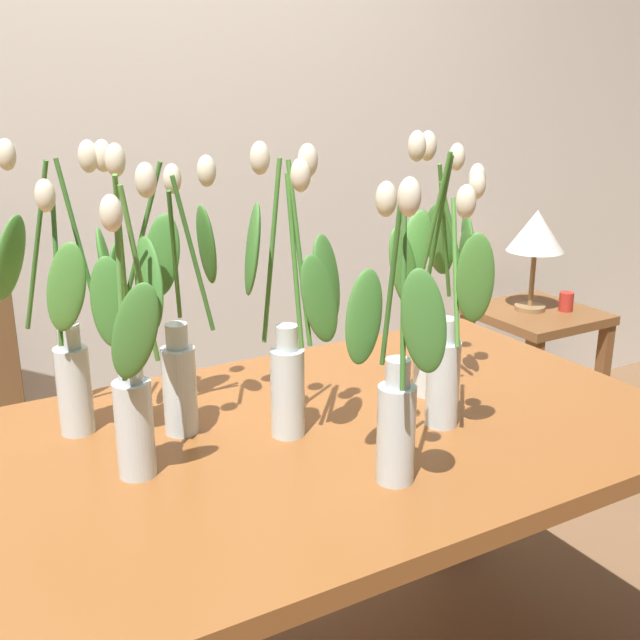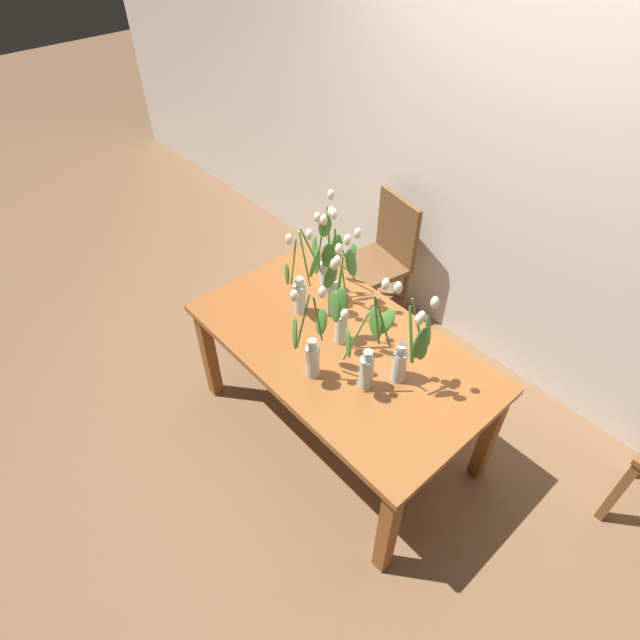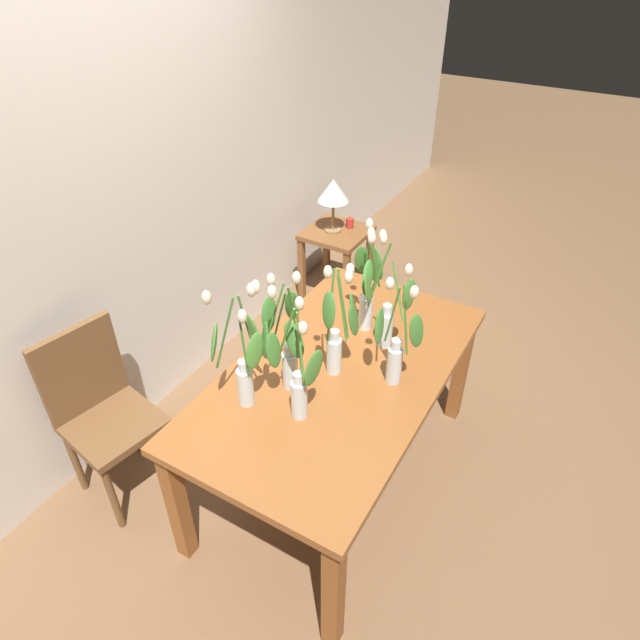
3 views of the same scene
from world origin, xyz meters
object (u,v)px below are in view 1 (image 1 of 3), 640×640
object	(u,v)px
tulip_vase_2	(438,323)
table_lamp	(536,234)
tulip_vase_0	(395,388)
tulip_vase_1	(67,330)
tulip_vase_3	(291,333)
tulip_vase_6	(132,364)
side_table	(535,338)
dining_table	(300,476)
pillar_candle	(566,302)
tulip_vase_5	(172,326)
tulip_vase_4	(442,303)

from	to	relation	value
tulip_vase_2	table_lamp	bearing A→B (deg)	37.61
tulip_vase_0	tulip_vase_1	world-z (taller)	tulip_vase_1
tulip_vase_3	table_lamp	size ratio (longest dim) A/B	1.45
tulip_vase_6	side_table	world-z (taller)	tulip_vase_6
dining_table	tulip_vase_2	world-z (taller)	tulip_vase_2
tulip_vase_2	pillar_candle	bearing A→B (deg)	32.91
tulip_vase_0	pillar_candle	xyz separation A→B (m)	(1.57, 1.04, -0.33)
dining_table	table_lamp	distance (m)	1.76
tulip_vase_3	pillar_candle	bearing A→B (deg)	25.77
tulip_vase_0	tulip_vase_5	xyz separation A→B (m)	(-0.25, 0.41, 0.04)
dining_table	tulip_vase_6	bearing A→B (deg)	176.25
tulip_vase_2	tulip_vase_6	distance (m)	0.60
tulip_vase_2	tulip_vase_5	bearing A→B (deg)	152.07
tulip_vase_3	side_table	bearing A→B (deg)	28.80
side_table	tulip_vase_1	bearing A→B (deg)	-162.31
tulip_vase_0	tulip_vase_4	size ratio (longest dim) A/B	0.99
tulip_vase_0	side_table	bearing A→B (deg)	36.50
tulip_vase_3	tulip_vase_0	bearing A→B (deg)	-73.42
dining_table	pillar_candle	size ratio (longest dim) A/B	21.33
tulip_vase_0	tulip_vase_4	xyz separation A→B (m)	(0.34, 0.29, 0.03)
tulip_vase_5	tulip_vase_0	bearing A→B (deg)	-58.11
dining_table	tulip_vase_4	xyz separation A→B (m)	(0.39, 0.05, 0.30)
tulip_vase_4	side_table	xyz separation A→B (m)	(1.14, 0.80, -0.52)
table_lamp	tulip_vase_2	bearing A→B (deg)	-142.39
tulip_vase_5	tulip_vase_4	bearing A→B (deg)	-10.61
tulip_vase_2	tulip_vase_5	size ratio (longest dim) A/B	1.02
dining_table	table_lamp	bearing A→B (deg)	29.91
tulip_vase_0	tulip_vase_3	xyz separation A→B (m)	(-0.07, 0.24, 0.04)
tulip_vase_0	tulip_vase_5	world-z (taller)	tulip_vase_5
tulip_vase_1	tulip_vase_4	distance (m)	0.80
tulip_vase_0	tulip_vase_1	size ratio (longest dim) A/B	0.94
tulip_vase_6	tulip_vase_0	bearing A→B (deg)	-35.32
dining_table	tulip_vase_0	bearing A→B (deg)	-77.33
pillar_candle	tulip_vase_3	bearing A→B (deg)	-154.23
tulip_vase_2	pillar_candle	distance (m)	1.66
dining_table	tulip_vase_2	xyz separation A→B (m)	(0.27, -0.09, 0.31)
tulip_vase_4	tulip_vase_5	distance (m)	0.60
tulip_vase_4	tulip_vase_3	bearing A→B (deg)	-172.63
dining_table	pillar_candle	bearing A→B (deg)	25.92
tulip_vase_1	side_table	bearing A→B (deg)	17.69
side_table	pillar_candle	bearing A→B (deg)	-33.26
tulip_vase_1	tulip_vase_3	size ratio (longest dim) A/B	1.00
tulip_vase_3	tulip_vase_4	size ratio (longest dim) A/B	1.05
table_lamp	tulip_vase_4	bearing A→B (deg)	-143.81
tulip_vase_5	pillar_candle	world-z (taller)	tulip_vase_5
tulip_vase_3	tulip_vase_5	xyz separation A→B (m)	(-0.18, 0.16, -0.00)
tulip_vase_1	tulip_vase_5	world-z (taller)	same
tulip_vase_2	side_table	xyz separation A→B (m)	(1.27, 0.94, -0.53)
tulip_vase_1	tulip_vase_6	world-z (taller)	tulip_vase_1
tulip_vase_3	tulip_vase_4	world-z (taller)	tulip_vase_3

